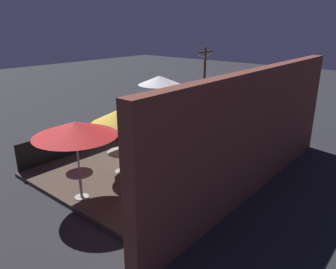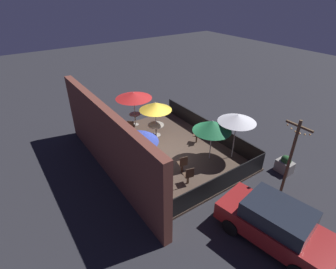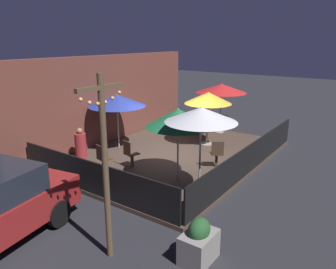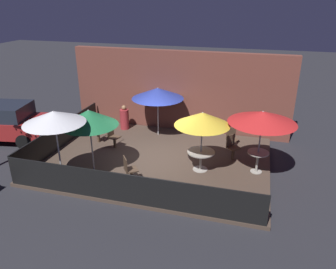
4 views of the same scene
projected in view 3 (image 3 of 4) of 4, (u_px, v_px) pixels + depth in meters
The scene contains 20 objects.
ground_plane at pixel (174, 156), 12.28m from camera, with size 60.00×60.00×0.00m, color #26262B.
patio_deck at pixel (174, 155), 12.26m from camera, with size 8.17×6.07×0.12m.
building_wall at pixel (109, 100), 13.58m from camera, with size 9.77×0.36×3.62m.
fence_front at pixel (251, 157), 10.45m from camera, with size 7.97×0.05×0.95m.
fence_side_left at pixel (91, 177), 8.95m from camera, with size 0.05×5.87×0.95m.
patio_umbrella_0 at pixel (221, 88), 14.47m from camera, with size 2.23×2.23×2.21m.
patio_umbrella_1 at pixel (208, 98), 12.82m from camera, with size 1.87×1.87×2.12m.
patio_umbrella_2 at pixel (178, 118), 9.43m from camera, with size 1.92×1.92×2.20m.
patio_umbrella_3 at pixel (201, 115), 8.31m from camera, with size 1.88×1.88×2.46m.
patio_umbrella_4 at pixel (117, 100), 12.42m from camera, with size 2.19×2.19×2.10m.
dining_table_0 at pixel (220, 120), 14.87m from camera, with size 0.72×0.72×0.76m.
dining_table_1 at pixel (207, 131), 13.19m from camera, with size 0.95×0.95×0.71m.
patio_chair_0 at pixel (130, 153), 10.79m from camera, with size 0.48×0.48×0.92m.
patio_chair_1 at pixel (217, 153), 10.76m from camera, with size 0.56×0.56×0.93m.
patio_chair_2 at pixel (103, 158), 10.28m from camera, with size 0.49×0.49×0.95m.
patio_chair_3 at pixel (179, 121), 14.98m from camera, with size 0.55×0.55×0.91m.
patio_chair_4 at pixel (195, 123), 14.60m from camera, with size 0.56×0.56×0.93m.
patron_0 at pixel (81, 145), 11.63m from camera, with size 0.45×0.45×1.12m.
planter_box at pixel (199, 242), 6.40m from camera, with size 0.78×0.55×0.92m.
light_post at pixel (105, 160), 6.09m from camera, with size 1.10×0.12×3.66m.
Camera 3 is at (-9.56, -6.49, 4.22)m, focal length 35.00 mm.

